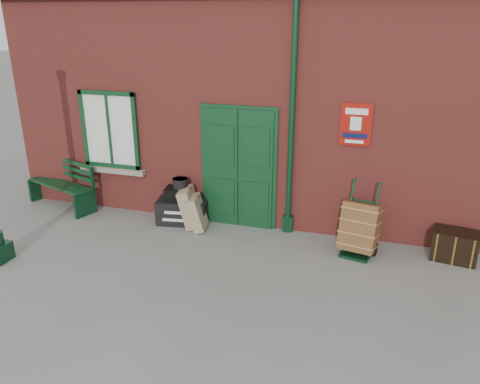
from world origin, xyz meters
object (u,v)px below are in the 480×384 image
at_px(houdini_trunk, 183,211).
at_px(dark_trunk, 455,246).
at_px(bench, 63,183).
at_px(porter_trolley, 360,228).

bearing_deg(houdini_trunk, dark_trunk, -10.41).
distance_m(bench, porter_trolley, 5.98).
bearing_deg(dark_trunk, bench, -171.90).
distance_m(porter_trolley, dark_trunk, 1.53).
bearing_deg(porter_trolley, houdini_trunk, -173.72).
relative_size(houdini_trunk, dark_trunk, 1.36).
xyz_separation_m(porter_trolley, dark_trunk, (1.50, 0.23, -0.22)).
relative_size(bench, houdini_trunk, 1.82).
bearing_deg(houdini_trunk, porter_trolley, -14.74).
xyz_separation_m(bench, dark_trunk, (7.47, -0.15, -0.26)).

